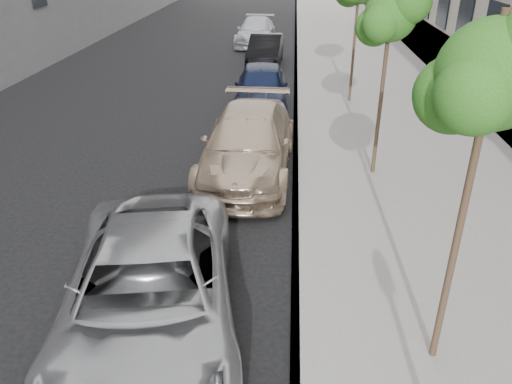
# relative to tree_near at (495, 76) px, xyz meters

# --- Properties ---
(sidewalk) EXTENTS (6.40, 72.00, 0.14)m
(sidewalk) POSITION_rel_tree_near_xyz_m (1.07, 22.50, -4.20)
(sidewalk) COLOR gray
(sidewalk) RESTS_ON ground
(curb) EXTENTS (0.15, 72.00, 0.14)m
(curb) POSITION_rel_tree_near_xyz_m (-2.05, 22.50, -4.20)
(curb) COLOR #9E9B93
(curb) RESTS_ON ground
(tree_near) EXTENTS (1.63, 1.43, 4.94)m
(tree_near) POSITION_rel_tree_near_xyz_m (0.00, 0.00, 0.00)
(tree_near) COLOR #38281C
(tree_near) RESTS_ON sidewalk
(tree_mid) EXTENTS (1.59, 1.39, 4.71)m
(tree_mid) POSITION_rel_tree_near_xyz_m (-0.00, 6.50, -0.21)
(tree_mid) COLOR #38281C
(tree_mid) RESTS_ON sidewalk
(minivan) EXTENTS (3.52, 6.03, 1.58)m
(minivan) POSITION_rel_tree_near_xyz_m (-4.31, 0.31, -3.48)
(minivan) COLOR #9D9FA2
(minivan) RESTS_ON ground
(suv) EXTENTS (2.46, 5.71, 1.64)m
(suv) POSITION_rel_tree_near_xyz_m (-3.33, 6.57, -3.45)
(suv) COLOR tan
(suv) RESTS_ON ground
(sedan_blue) EXTENTS (2.04, 4.72, 1.59)m
(sedan_blue) POSITION_rel_tree_near_xyz_m (-3.33, 12.33, -3.47)
(sedan_blue) COLOR #0F1833
(sedan_blue) RESTS_ON ground
(sedan_black) EXTENTS (1.69, 4.42, 1.44)m
(sedan_black) POSITION_rel_tree_near_xyz_m (-3.57, 19.39, -3.55)
(sedan_black) COLOR black
(sedan_black) RESTS_ON ground
(sedan_rear) EXTENTS (2.29, 5.21, 1.49)m
(sedan_rear) POSITION_rel_tree_near_xyz_m (-4.43, 24.74, -3.52)
(sedan_rear) COLOR #B4B6BD
(sedan_rear) RESTS_ON ground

